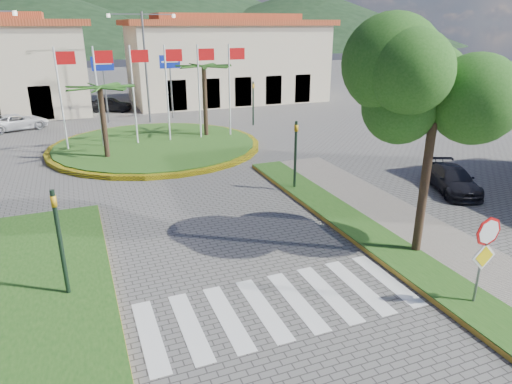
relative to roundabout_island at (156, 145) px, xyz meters
name	(u,v)px	position (x,y,z in m)	size (l,w,h in m)	color
sidewalk_right	(503,296)	(6.00, -20.00, -0.10)	(4.00, 28.00, 0.15)	gray
verge_right	(470,304)	(4.80, -20.00, -0.08)	(1.60, 28.00, 0.18)	#1D4C15
median_left	(16,315)	(-6.50, -16.00, -0.08)	(5.00, 14.00, 0.18)	#1D4C15
crosswalk	(276,306)	(0.00, -18.00, -0.17)	(8.00, 3.00, 0.01)	silver
roundabout_island	(156,145)	(0.00, 0.00, 0.00)	(12.70, 12.70, 6.00)	yellow
stop_sign	(485,248)	(4.90, -20.04, 1.62)	(0.80, 0.11, 2.65)	slate
deciduous_tree	(436,96)	(5.50, -17.00, 5.00)	(3.60, 3.60, 6.80)	black
traffic_light_left	(59,235)	(-5.20, -15.50, 1.77)	(0.15, 0.18, 3.20)	black
traffic_light_right	(296,149)	(4.50, -10.00, 1.77)	(0.15, 0.18, 3.20)	black
traffic_light_far	(253,99)	(8.00, 4.00, 1.77)	(0.18, 0.15, 3.20)	black
direction_sign_west	(104,76)	(-2.00, 8.97, 3.36)	(1.60, 0.14, 5.20)	slate
direction_sign_east	(170,73)	(3.00, 8.97, 3.36)	(1.60, 0.14, 5.20)	slate
street_lamp_centre	(146,62)	(1.00, 8.00, 4.32)	(4.80, 0.16, 8.00)	slate
building_right	(227,60)	(10.00, 16.00, 3.73)	(19.08, 9.54, 8.05)	beige
hill_far_east	(308,18)	(70.00, 113.00, 8.83)	(120.00, 120.00, 18.00)	black
hill_near_back	(37,20)	(-10.00, 108.00, 7.83)	(110.00, 110.00, 16.00)	black
white_van	(18,122)	(-8.25, 8.86, 0.40)	(1.89, 4.11, 1.14)	silver
car_dark_a	(110,104)	(-1.44, 13.94, 0.46)	(1.49, 3.70, 1.26)	black
car_dark_b	(208,99)	(7.31, 13.64, 0.42)	(1.26, 3.60, 1.19)	black
car_side_right	(453,179)	(11.10, -12.74, 0.38)	(1.56, 3.83, 1.11)	black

